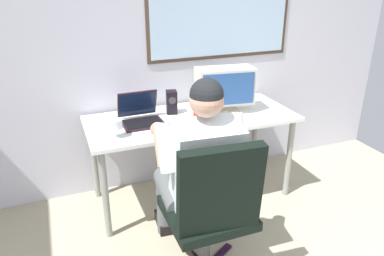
# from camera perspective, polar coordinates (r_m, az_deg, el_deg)

# --- Properties ---
(wall_rear) EXTENTS (4.88, 0.08, 2.80)m
(wall_rear) POSITION_cam_1_polar(r_m,az_deg,el_deg) (3.09, -7.07, 15.53)
(wall_rear) COLOR silver
(wall_rear) RESTS_ON ground
(desk) EXTENTS (1.65, 0.69, 0.73)m
(desk) POSITION_cam_1_polar(r_m,az_deg,el_deg) (2.98, -0.02, 0.36)
(desk) COLOR gray
(desk) RESTS_ON ground
(office_chair) EXTENTS (0.54, 0.57, 0.99)m
(office_chair) POSITION_cam_1_polar(r_m,az_deg,el_deg) (2.16, 3.23, -11.85)
(office_chair) COLOR black
(office_chair) RESTS_ON ground
(person_seated) EXTENTS (0.55, 0.80, 1.28)m
(person_seated) POSITION_cam_1_polar(r_m,az_deg,el_deg) (2.31, 1.08, -6.22)
(person_seated) COLOR #515657
(person_seated) RESTS_ON ground
(crt_monitor) EXTENTS (0.48, 0.26, 0.37)m
(crt_monitor) POSITION_cam_1_polar(r_m,az_deg,el_deg) (3.01, 5.02, 6.33)
(crt_monitor) COLOR beige
(crt_monitor) RESTS_ON desk
(laptop) EXTENTS (0.31, 0.31, 0.23)m
(laptop) POSITION_cam_1_polar(r_m,az_deg,el_deg) (2.87, -7.89, 2.10)
(laptop) COLOR black
(laptop) RESTS_ON desk
(wine_glass) EXTENTS (0.09, 0.09, 0.13)m
(wine_glass) POSITION_cam_1_polar(r_m,az_deg,el_deg) (2.61, -11.54, 0.46)
(wine_glass) COLOR silver
(wine_glass) RESTS_ON desk
(desk_speaker) EXTENTS (0.10, 0.10, 0.19)m
(desk_speaker) POSITION_cam_1_polar(r_m,az_deg,el_deg) (3.01, -3.13, 3.97)
(desk_speaker) COLOR black
(desk_speaker) RESTS_ON desk
(coffee_mug) EXTENTS (0.09, 0.09, 0.10)m
(coffee_mug) POSITION_cam_1_polar(r_m,az_deg,el_deg) (2.80, 1.08, 1.54)
(coffee_mug) COLOR #A2301F
(coffee_mug) RESTS_ON desk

